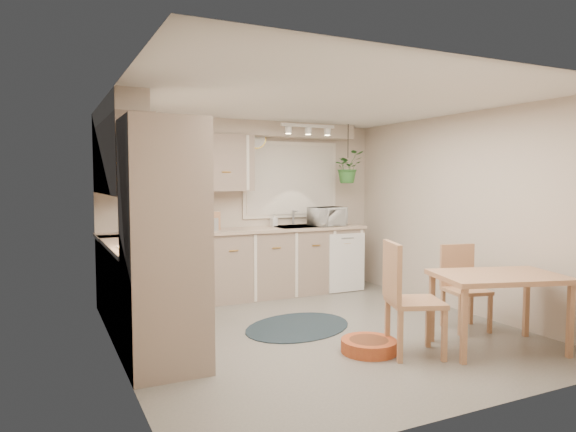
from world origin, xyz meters
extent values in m
plane|color=slate|center=(0.00, 0.00, 0.00)|extent=(4.20, 4.20, 0.00)
plane|color=silver|center=(0.00, 0.00, 2.40)|extent=(4.20, 4.20, 0.00)
cube|color=#B9AA99|center=(0.00, 2.10, 1.20)|extent=(4.00, 0.04, 2.40)
cube|color=#B9AA99|center=(0.00, -2.10, 1.20)|extent=(4.00, 0.04, 2.40)
cube|color=#B9AA99|center=(-2.00, 0.00, 1.20)|extent=(0.04, 4.20, 2.40)
cube|color=#B9AA99|center=(2.00, 0.00, 1.20)|extent=(0.04, 4.20, 2.40)
cube|color=gray|center=(-1.70, 0.88, 0.45)|extent=(0.60, 1.85, 0.90)
cube|color=gray|center=(-0.20, 1.80, 0.45)|extent=(3.60, 0.60, 0.90)
cube|color=#C7AE91|center=(-1.69, 0.88, 0.92)|extent=(0.64, 1.89, 0.04)
cube|color=#C7AE91|center=(-0.20, 1.79, 0.92)|extent=(3.64, 0.64, 0.04)
cube|color=gray|center=(-1.68, -0.38, 1.05)|extent=(0.65, 0.65, 2.10)
cube|color=silver|center=(-1.35, -0.38, 1.05)|extent=(0.02, 0.56, 0.58)
cube|color=gray|center=(-1.82, 1.00, 1.83)|extent=(0.35, 2.00, 0.75)
cube|color=gray|center=(-1.00, 1.93, 1.83)|extent=(2.00, 0.35, 0.75)
cube|color=#B9AA99|center=(-1.85, 1.00, 2.30)|extent=(0.30, 2.00, 0.20)
cube|color=#B9AA99|center=(-0.20, 1.95, 2.30)|extent=(3.60, 0.30, 0.20)
cube|color=silver|center=(-1.68, 0.30, 0.94)|extent=(0.52, 0.58, 0.02)
cube|color=silver|center=(-1.70, 0.30, 1.40)|extent=(0.40, 0.60, 0.14)
cube|color=silver|center=(0.70, 2.07, 1.60)|extent=(1.40, 0.02, 1.00)
cube|color=beige|center=(0.70, 2.08, 1.60)|extent=(1.50, 0.02, 1.10)
cube|color=#A0A3A7|center=(0.70, 1.80, 0.90)|extent=(0.70, 0.48, 0.10)
cube|color=silver|center=(1.30, 1.49, 0.42)|extent=(0.58, 0.02, 0.83)
cube|color=silver|center=(0.70, 1.55, 2.33)|extent=(0.80, 0.04, 0.04)
cylinder|color=#ECC853|center=(0.15, 2.07, 2.18)|extent=(0.30, 0.03, 0.30)
cube|color=tan|center=(1.25, -1.22, 0.36)|extent=(1.31, 1.06, 0.72)
cube|color=tan|center=(0.45, -1.00, 0.52)|extent=(0.63, 0.63, 1.04)
cube|color=tan|center=(1.46, -0.61, 0.45)|extent=(0.50, 0.50, 0.90)
ellipsoid|color=black|center=(-0.11, 0.25, 0.01)|extent=(1.58, 1.42, 0.01)
cylinder|color=#A75021|center=(0.11, -0.77, 0.06)|extent=(0.53, 0.53, 0.12)
imported|color=silver|center=(1.09, 1.70, 1.11)|extent=(0.51, 0.32, 0.33)
imported|color=silver|center=(0.37, 1.95, 0.98)|extent=(0.10, 0.19, 0.08)
imported|color=#306C2B|center=(1.43, 1.70, 1.73)|extent=(0.43, 0.48, 0.36)
cube|color=black|center=(-1.14, 1.80, 1.10)|extent=(0.20, 0.23, 0.31)
cube|color=#A0A3A7|center=(-0.65, 1.82, 1.02)|extent=(0.27, 0.16, 0.16)
cube|color=tan|center=(-0.53, 1.85, 1.06)|extent=(0.12, 0.12, 0.24)
camera|label=1|loc=(-2.60, -4.63, 1.59)|focal=32.00mm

